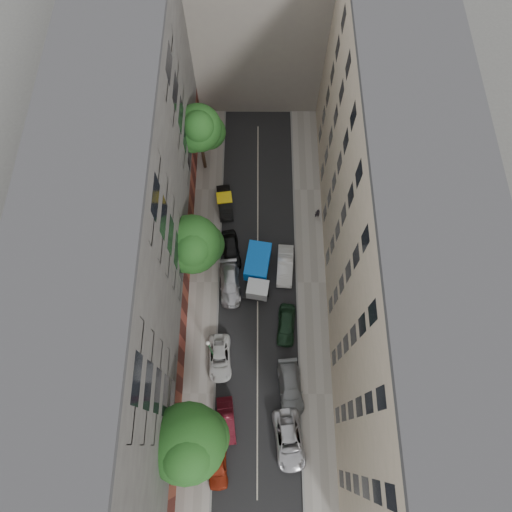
{
  "coord_description": "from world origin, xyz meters",
  "views": [
    {
      "loc": [
        -0.12,
        -15.61,
        44.24
      ],
      "look_at": [
        -0.17,
        0.46,
        6.0
      ],
      "focal_mm": 32.0,
      "sensor_mm": 36.0,
      "label": 1
    }
  ],
  "objects_px": {
    "tree_mid": "(193,246)",
    "pedestrian": "(317,213)",
    "car_left_4": "(231,249)",
    "car_right_0": "(289,440)",
    "tarp_truck": "(258,270)",
    "tree_near": "(189,444)",
    "car_left_5": "(225,203)",
    "car_right_1": "(290,387)",
    "car_left_0": "(217,465)",
    "tree_far": "(199,130)",
    "car_left_2": "(220,358)",
    "car_right_2": "(286,325)",
    "car_left_3": "(230,284)",
    "car_left_1": "(226,421)",
    "lamp_post": "(210,348)",
    "car_right_3": "(285,266)"
  },
  "relations": [
    {
      "from": "car_left_3",
      "to": "car_right_2",
      "type": "height_order",
      "value": "car_right_2"
    },
    {
      "from": "tree_far",
      "to": "car_left_2",
      "type": "bearing_deg",
      "value": -83.84
    },
    {
      "from": "car_left_4",
      "to": "car_right_2",
      "type": "bearing_deg",
      "value": -64.6
    },
    {
      "from": "car_left_0",
      "to": "tree_far",
      "type": "relative_size",
      "value": 0.43
    },
    {
      "from": "car_left_0",
      "to": "car_right_1",
      "type": "bearing_deg",
      "value": 40.19
    },
    {
      "from": "car_left_0",
      "to": "lamp_post",
      "type": "distance_m",
      "value": 10.03
    },
    {
      "from": "tarp_truck",
      "to": "tree_far",
      "type": "bearing_deg",
      "value": 123.64
    },
    {
      "from": "tarp_truck",
      "to": "tree_mid",
      "type": "distance_m",
      "value": 7.32
    },
    {
      "from": "car_left_3",
      "to": "car_right_3",
      "type": "distance_m",
      "value": 5.94
    },
    {
      "from": "car_left_0",
      "to": "car_right_2",
      "type": "bearing_deg",
      "value": 58.41
    },
    {
      "from": "car_left_5",
      "to": "car_right_1",
      "type": "distance_m",
      "value": 20.59
    },
    {
      "from": "car_left_1",
      "to": "car_left_4",
      "type": "xyz_separation_m",
      "value": [
        0.0,
        16.8,
        0.06
      ]
    },
    {
      "from": "car_right_2",
      "to": "car_right_3",
      "type": "xyz_separation_m",
      "value": [
        0.0,
        6.2,
        0.02
      ]
    },
    {
      "from": "car_left_1",
      "to": "car_right_0",
      "type": "relative_size",
      "value": 0.77
    },
    {
      "from": "car_left_2",
      "to": "car_right_1",
      "type": "xyz_separation_m",
      "value": [
        6.65,
        -2.69,
        0.1
      ]
    },
    {
      "from": "car_left_3",
      "to": "pedestrian",
      "type": "height_order",
      "value": "pedestrian"
    },
    {
      "from": "lamp_post",
      "to": "pedestrian",
      "type": "xyz_separation_m",
      "value": [
        10.6,
        15.16,
        -3.08
      ]
    },
    {
      "from": "car_left_3",
      "to": "tree_far",
      "type": "height_order",
      "value": "tree_far"
    },
    {
      "from": "tarp_truck",
      "to": "car_right_3",
      "type": "height_order",
      "value": "tarp_truck"
    },
    {
      "from": "car_left_3",
      "to": "pedestrian",
      "type": "bearing_deg",
      "value": 36.06
    },
    {
      "from": "car_right_0",
      "to": "pedestrian",
      "type": "height_order",
      "value": "pedestrian"
    },
    {
      "from": "car_left_1",
      "to": "tree_near",
      "type": "relative_size",
      "value": 0.42
    },
    {
      "from": "tree_near",
      "to": "car_right_1",
      "type": "bearing_deg",
      "value": 30.69
    },
    {
      "from": "car_right_0",
      "to": "lamp_post",
      "type": "distance_m",
      "value": 10.72
    },
    {
      "from": "car_left_1",
      "to": "lamp_post",
      "type": "height_order",
      "value": "lamp_post"
    },
    {
      "from": "car_left_0",
      "to": "tarp_truck",
      "type": "bearing_deg",
      "value": 74.22
    },
    {
      "from": "tarp_truck",
      "to": "tree_near",
      "type": "xyz_separation_m",
      "value": [
        -5.25,
        -16.25,
        5.29
      ]
    },
    {
      "from": "car_left_5",
      "to": "tree_far",
      "type": "relative_size",
      "value": 0.44
    },
    {
      "from": "car_right_0",
      "to": "car_left_0",
      "type": "bearing_deg",
      "value": -169.5
    },
    {
      "from": "tree_near",
      "to": "tree_mid",
      "type": "bearing_deg",
      "value": 92.69
    },
    {
      "from": "car_left_1",
      "to": "tarp_truck",
      "type": "bearing_deg",
      "value": 72.07
    },
    {
      "from": "car_left_2",
      "to": "car_left_3",
      "type": "xyz_separation_m",
      "value": [
        0.8,
        7.42,
        0.08
      ]
    },
    {
      "from": "car_left_5",
      "to": "tree_mid",
      "type": "xyz_separation_m",
      "value": [
        -2.45,
        -7.32,
        4.76
      ]
    },
    {
      "from": "lamp_post",
      "to": "car_right_0",
      "type": "bearing_deg",
      "value": -46.76
    },
    {
      "from": "car_right_0",
      "to": "car_right_2",
      "type": "distance_m",
      "value": 10.4
    },
    {
      "from": "car_left_5",
      "to": "car_right_1",
      "type": "height_order",
      "value": "car_right_1"
    },
    {
      "from": "car_left_3",
      "to": "tree_near",
      "type": "height_order",
      "value": "tree_near"
    },
    {
      "from": "car_left_3",
      "to": "tree_far",
      "type": "distance_m",
      "value": 15.83
    },
    {
      "from": "tree_far",
      "to": "lamp_post",
      "type": "height_order",
      "value": "tree_far"
    },
    {
      "from": "car_left_1",
      "to": "car_left_2",
      "type": "relative_size",
      "value": 0.9
    },
    {
      "from": "car_left_5",
      "to": "tree_near",
      "type": "distance_m",
      "value": 25.2
    },
    {
      "from": "car_left_3",
      "to": "tree_mid",
      "type": "relative_size",
      "value": 0.6
    },
    {
      "from": "car_left_4",
      "to": "car_right_0",
      "type": "relative_size",
      "value": 0.82
    },
    {
      "from": "car_right_1",
      "to": "lamp_post",
      "type": "relative_size",
      "value": 0.82
    },
    {
      "from": "tree_near",
      "to": "tree_far",
      "type": "distance_m",
      "value": 29.31
    },
    {
      "from": "car_right_0",
      "to": "lamp_post",
      "type": "xyz_separation_m",
      "value": [
        -7.0,
        7.44,
        3.24
      ]
    },
    {
      "from": "car_left_0",
      "to": "car_left_5",
      "type": "xyz_separation_m",
      "value": [
        -0.13,
        26.0,
        -0.01
      ]
    },
    {
      "from": "tree_mid",
      "to": "pedestrian",
      "type": "relative_size",
      "value": 5.44
    },
    {
      "from": "car_left_5",
      "to": "tree_far",
      "type": "distance_m",
      "value": 8.17
    },
    {
      "from": "tarp_truck",
      "to": "car_right_1",
      "type": "relative_size",
      "value": 1.16
    }
  ]
}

